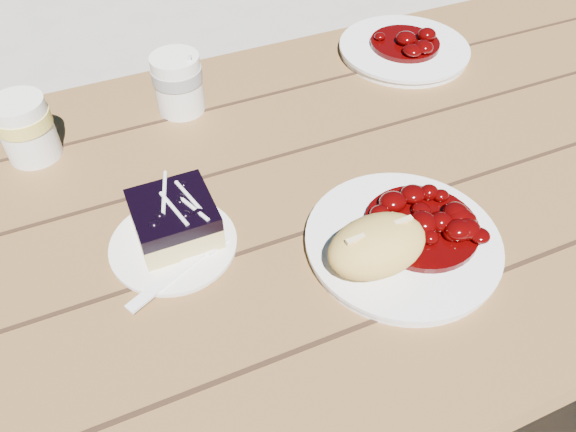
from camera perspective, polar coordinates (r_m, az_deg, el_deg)
name	(u,v)px	position (r m, az deg, el deg)	size (l,w,h in m)	color
ground	(270,425)	(1.43, -1.84, -20.42)	(60.00, 60.00, 0.00)	#A8A298
picnic_table	(262,272)	(0.92, -2.70, -5.73)	(2.00, 1.55, 0.75)	brown
main_plate	(402,243)	(0.75, 11.54, -2.70)	(0.25, 0.25, 0.02)	white
goulash_stew	(424,219)	(0.74, 13.61, -0.25)	(0.15, 0.15, 0.04)	#3A0202
bread_roll	(377,246)	(0.68, 9.02, -3.01)	(0.13, 0.09, 0.07)	gold
dessert_plate	(174,246)	(0.75, -11.53, -2.96)	(0.16, 0.16, 0.01)	white
blueberry_cake	(174,218)	(0.74, -11.46, -0.23)	(0.10, 0.10, 0.06)	#D0BC71
fork_dessert	(169,278)	(0.71, -11.98, -6.14)	(0.03, 0.16, 0.01)	white
coffee_cup	(178,84)	(0.96, -11.09, 13.06)	(0.08, 0.08, 0.10)	white
second_plate	(404,50)	(1.14, 11.68, 16.20)	(0.24, 0.24, 0.02)	white
second_stew	(406,36)	(1.12, 11.91, 17.47)	(0.13, 0.13, 0.04)	#3A0202
second_cup	(26,129)	(0.93, -25.05, 8.04)	(0.08, 0.08, 0.10)	white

